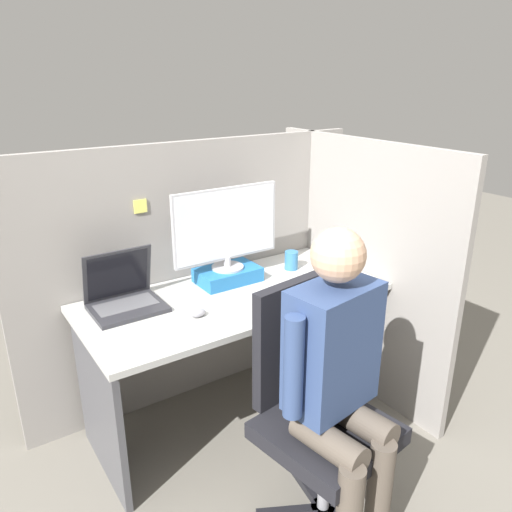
# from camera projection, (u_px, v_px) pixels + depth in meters

# --- Properties ---
(ground_plane) EXTENTS (12.00, 12.00, 0.00)m
(ground_plane) POSITION_uv_depth(u_px,v_px,m) (274.00, 453.00, 2.42)
(ground_plane) COLOR slate
(cubicle_panel_back) EXTENTS (1.98, 0.05, 1.42)m
(cubicle_panel_back) POSITION_uv_depth(u_px,v_px,m) (199.00, 272.00, 2.72)
(cubicle_panel_back) COLOR gray
(cubicle_panel_back) RESTS_ON ground
(cubicle_panel_right) EXTENTS (0.04, 1.32, 1.42)m
(cubicle_panel_right) POSITION_uv_depth(u_px,v_px,m) (357.00, 268.00, 2.79)
(cubicle_panel_right) COLOR gray
(cubicle_panel_right) RESTS_ON ground
(desk) EXTENTS (1.48, 0.68, 0.72)m
(desk) POSITION_uv_depth(u_px,v_px,m) (235.00, 326.00, 2.50)
(desk) COLOR #B7B7B2
(desk) RESTS_ON ground
(paper_box) EXTENTS (0.32, 0.21, 0.07)m
(paper_box) POSITION_uv_depth(u_px,v_px,m) (228.00, 275.00, 2.58)
(paper_box) COLOR #236BAD
(paper_box) RESTS_ON desk
(monitor) EXTENTS (0.58, 0.17, 0.42)m
(monitor) POSITION_uv_depth(u_px,v_px,m) (226.00, 227.00, 2.49)
(monitor) COLOR #B2B2B7
(monitor) RESTS_ON paper_box
(laptop) EXTENTS (0.32, 0.26, 0.27)m
(laptop) POSITION_uv_depth(u_px,v_px,m) (125.00, 297.00, 2.28)
(laptop) COLOR #2D2D33
(laptop) RESTS_ON desk
(mouse) EXTENTS (0.07, 0.05, 0.04)m
(mouse) POSITION_uv_depth(u_px,v_px,m) (198.00, 313.00, 2.21)
(mouse) COLOR gray
(mouse) RESTS_ON desk
(stapler) EXTENTS (0.05, 0.17, 0.04)m
(stapler) POSITION_uv_depth(u_px,v_px,m) (329.00, 262.00, 2.79)
(stapler) COLOR black
(stapler) RESTS_ON desk
(carrot_toy) EXTENTS (0.05, 0.14, 0.05)m
(carrot_toy) POSITION_uv_depth(u_px,v_px,m) (289.00, 302.00, 2.30)
(carrot_toy) COLOR orange
(carrot_toy) RESTS_ON desk
(office_chair) EXTENTS (0.54, 0.57, 0.96)m
(office_chair) POSITION_uv_depth(u_px,v_px,m) (314.00, 402.00, 2.01)
(office_chair) COLOR black
(office_chair) RESTS_ON ground
(person) EXTENTS (0.48, 0.43, 1.25)m
(person) POSITION_uv_depth(u_px,v_px,m) (339.00, 371.00, 1.80)
(person) COLOR brown
(person) RESTS_ON ground
(coffee_mug) EXTENTS (0.07, 0.07, 0.10)m
(coffee_mug) POSITION_uv_depth(u_px,v_px,m) (291.00, 260.00, 2.74)
(coffee_mug) COLOR teal
(coffee_mug) RESTS_ON desk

